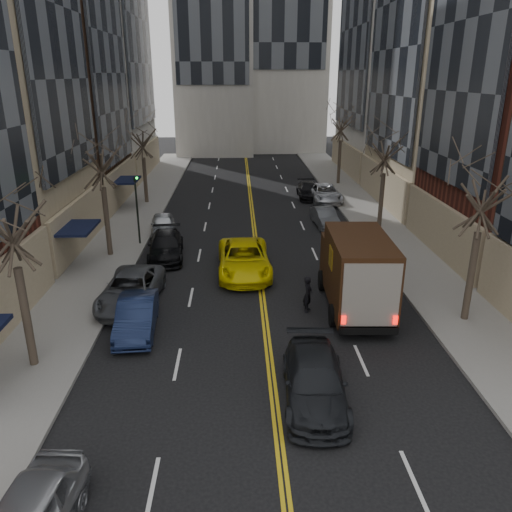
{
  "coord_description": "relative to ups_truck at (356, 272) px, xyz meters",
  "views": [
    {
      "loc": [
        -1.15,
        -8.37,
        10.3
      ],
      "look_at": [
        -0.31,
        13.73,
        2.2
      ],
      "focal_mm": 35.0,
      "sensor_mm": 36.0,
      "label": 1
    }
  ],
  "objects": [
    {
      "name": "tree_rt_far",
      "position": [
        4.6,
        27.51,
        4.91
      ],
      "size": [
        3.2,
        3.2,
        9.11
      ],
      "color": "#382D23",
      "rests_on": "sidewalk_right"
    },
    {
      "name": "observer_sedan",
      "position": [
        -2.87,
        -6.86,
        -1.11
      ],
      "size": [
        2.34,
        5.11,
        1.45
      ],
      "rotation": [
        0.0,
        0.0,
        -0.06
      ],
      "color": "black",
      "rests_on": "ground"
    },
    {
      "name": "ups_truck",
      "position": [
        0.0,
        0.0,
        0.0
      ],
      "size": [
        2.94,
        6.73,
        3.63
      ],
      "rotation": [
        0.0,
        0.0,
        -0.04
      ],
      "color": "black",
      "rests_on": "ground"
    },
    {
      "name": "tree_lf_mid",
      "position": [
        -13.0,
        7.51,
        4.77
      ],
      "size": [
        3.2,
        3.2,
        8.91
      ],
      "color": "#382D23",
      "rests_on": "sidewalk_left"
    },
    {
      "name": "tree_lf_far",
      "position": [
        -13.0,
        20.51,
        4.2
      ],
      "size": [
        3.2,
        3.2,
        8.12
      ],
      "color": "#382D23",
      "rests_on": "sidewalk_left"
    },
    {
      "name": "sidewalk_right",
      "position": [
        4.8,
        14.51,
        -1.75
      ],
      "size": [
        4.0,
        66.0,
        0.15
      ],
      "primitive_type": "cube",
      "color": "slate",
      "rests_on": "ground"
    },
    {
      "name": "streetwall_right",
      "position": [
        12.18,
        19.7,
        13.26
      ],
      "size": [
        12.26,
        49.0,
        34.0
      ],
      "color": "#4C301E",
      "rests_on": "ground"
    },
    {
      "name": "taxi",
      "position": [
        -5.04,
        4.55,
        -1.0
      ],
      "size": [
        2.94,
        6.07,
        1.66
      ],
      "primitive_type": "imported",
      "rotation": [
        0.0,
        0.0,
        0.03
      ],
      "color": "yellow",
      "rests_on": "ground"
    },
    {
      "name": "tree_rt_mid",
      "position": [
        4.6,
        12.51,
        4.34
      ],
      "size": [
        3.2,
        3.2,
        8.32
      ],
      "color": "#382D23",
      "rests_on": "sidewalk_right"
    },
    {
      "name": "pedestrian",
      "position": [
        -2.19,
        -0.22,
        -0.98
      ],
      "size": [
        0.61,
        0.73,
        1.7
      ],
      "primitive_type": "imported",
      "rotation": [
        0.0,
        0.0,
        1.18
      ],
      "color": "black",
      "rests_on": "ground"
    },
    {
      "name": "parked_rt_b",
      "position": [
        2.1,
        20.58,
        -1.09
      ],
      "size": [
        2.62,
        5.37,
        1.47
      ],
      "primitive_type": "imported",
      "rotation": [
        0.0,
        0.0,
        0.03
      ],
      "color": "#B8BBC0",
      "rests_on": "ground"
    },
    {
      "name": "parked_lf_c",
      "position": [
        -10.43,
        0.87,
        -1.09
      ],
      "size": [
        2.72,
        5.46,
        1.49
      ],
      "primitive_type": "imported",
      "rotation": [
        0.0,
        0.0,
        -0.05
      ],
      "color": "#4C4F54",
      "rests_on": "ground"
    },
    {
      "name": "tree_lf_near",
      "position": [
        -13.0,
        -4.49,
        4.41
      ],
      "size": [
        3.2,
        3.2,
        8.41
      ],
      "color": "#382D23",
      "rests_on": "sidewalk_left"
    },
    {
      "name": "parked_rt_c",
      "position": [
        0.9,
        22.0,
        -1.17
      ],
      "size": [
        1.94,
        4.61,
        1.33
      ],
      "primitive_type": "imported",
      "rotation": [
        0.0,
        0.0,
        -0.02
      ],
      "color": "black",
      "rests_on": "ground"
    },
    {
      "name": "parked_lf_b",
      "position": [
        -9.66,
        -1.87,
        -1.11
      ],
      "size": [
        1.83,
        4.46,
        1.44
      ],
      "primitive_type": "imported",
      "rotation": [
        0.0,
        0.0,
        0.07
      ],
      "color": "#131D3B",
      "rests_on": "ground"
    },
    {
      "name": "traffic_signal",
      "position": [
        -11.6,
        9.5,
        0.99
      ],
      "size": [
        0.29,
        0.26,
        4.7
      ],
      "color": "black",
      "rests_on": "sidewalk_left"
    },
    {
      "name": "parked_rt_a",
      "position": [
        0.9,
        13.34,
        -1.18
      ],
      "size": [
        1.65,
        4.01,
        1.29
      ],
      "primitive_type": "imported",
      "rotation": [
        0.0,
        0.0,
        0.07
      ],
      "color": "#474A4E",
      "rests_on": "ground"
    },
    {
      "name": "parked_lf_d",
      "position": [
        -9.63,
        7.2,
        -1.11
      ],
      "size": [
        2.46,
        5.11,
        1.43
      ],
      "primitive_type": "imported",
      "rotation": [
        0.0,
        0.0,
        0.09
      ],
      "color": "black",
      "rests_on": "ground"
    },
    {
      "name": "parked_lf_e",
      "position": [
        -10.44,
        11.88,
        -1.15
      ],
      "size": [
        2.12,
        4.15,
        1.35
      ],
      "primitive_type": "imported",
      "rotation": [
        0.0,
        0.0,
        0.14
      ],
      "color": "#B7BBBF",
      "rests_on": "ground"
    },
    {
      "name": "sidewalk_left",
      "position": [
        -13.2,
        14.51,
        -1.75
      ],
      "size": [
        4.0,
        66.0,
        0.15
      ],
      "primitive_type": "cube",
      "color": "slate",
      "rests_on": "ground"
    },
    {
      "name": "tree_rt_near",
      "position": [
        4.6,
        -1.49,
        4.63
      ],
      "size": [
        3.2,
        3.2,
        8.71
      ],
      "color": "#382D23",
      "rests_on": "sidewalk_right"
    }
  ]
}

